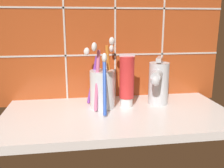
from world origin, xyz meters
TOP-DOWN VIEW (x-y plane):
  - sink_counter at (0.00, 0.00)cm, footprint 60.05×30.17cm
  - tile_wall_backsplash at (0.01, 15.33)cm, footprint 70.05×1.72cm
  - toothbrush_cup at (-3.59, 4.60)cm, footprint 10.06×17.23cm
  - toothpaste_tube at (3.22, 4.59)cm, footprint 4.23×4.03cm
  - sink_faucet at (12.52, 5.21)cm, footprint 7.46×11.42cm

SIDE VIEW (x-z plane):
  - sink_counter at x=0.00cm, z-range 0.00..2.00cm
  - toothbrush_cup at x=-3.59cm, z-range -1.68..17.63cm
  - sink_faucet at x=12.52cm, z-range 1.80..15.39cm
  - toothpaste_tube at x=3.22cm, z-range 1.94..16.84cm
  - tile_wall_backsplash at x=0.01cm, z-range 0.01..40.45cm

